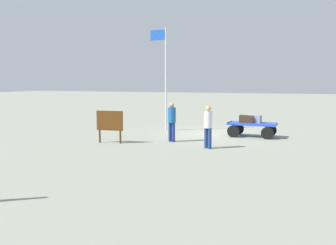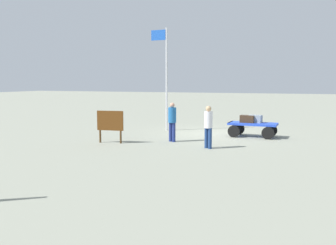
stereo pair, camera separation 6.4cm
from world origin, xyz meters
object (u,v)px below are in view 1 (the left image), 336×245
at_px(flagpole, 164,71).
at_px(worker_lead, 208,124).
at_px(signboard, 110,122).
at_px(suitcase_grey, 255,119).
at_px(worker_trailing, 172,119).
at_px(luggage_cart, 252,127).
at_px(suitcase_olive, 247,119).

bearing_deg(flagpole, worker_lead, 128.51).
bearing_deg(signboard, suitcase_grey, -143.85).
relative_size(worker_trailing, flagpole, 0.32).
height_order(luggage_cart, worker_trailing, worker_trailing).
xyz_separation_m(luggage_cart, suitcase_olive, (0.23, 0.04, 0.35)).
distance_m(suitcase_olive, flagpole, 4.91).
relative_size(luggage_cart, worker_lead, 1.36).
xyz_separation_m(suitcase_grey, worker_trailing, (3.05, 2.67, 0.13)).
bearing_deg(worker_lead, suitcase_grey, -108.64).
relative_size(luggage_cart, suitcase_olive, 3.37).
distance_m(suitcase_grey, worker_lead, 3.88).
bearing_deg(flagpole, signboard, 81.73).
relative_size(suitcase_olive, flagpole, 0.12).
xyz_separation_m(suitcase_grey, suitcase_olive, (0.35, 0.13, -0.00)).
bearing_deg(suitcase_olive, luggage_cart, -169.90).
bearing_deg(suitcase_grey, worker_trailing, 41.21).
xyz_separation_m(worker_lead, flagpole, (3.42, -4.30, 2.11)).
relative_size(luggage_cart, worker_trailing, 1.33).
xyz_separation_m(suitcase_grey, worker_lead, (1.24, 3.67, 0.10)).
distance_m(suitcase_grey, signboard, 6.58).
xyz_separation_m(suitcase_olive, signboard, (4.97, 3.75, 0.04)).
bearing_deg(luggage_cart, worker_lead, 72.59).
bearing_deg(suitcase_grey, suitcase_olive, 20.97).
relative_size(suitcase_grey, worker_lead, 0.38).
height_order(flagpole, signboard, flagpole).
bearing_deg(flagpole, worker_trailing, 115.92).
relative_size(suitcase_grey, flagpole, 0.12).
bearing_deg(luggage_cart, suitcase_olive, 10.10).
xyz_separation_m(luggage_cart, worker_trailing, (2.94, 2.58, 0.48)).
relative_size(flagpole, signboard, 3.92).
height_order(suitcase_olive, worker_trailing, worker_trailing).
xyz_separation_m(worker_trailing, flagpole, (1.61, -3.30, 2.08)).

